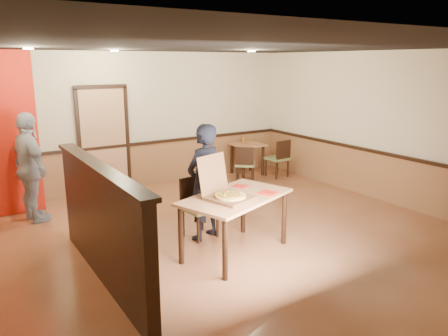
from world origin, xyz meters
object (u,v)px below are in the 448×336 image
(diner_chair, at_px, (197,204))
(side_chair_right, at_px, (279,157))
(pizza_box, at_px, (227,194))
(main_table, at_px, (235,204))
(condiment, at_px, (244,141))
(side_chair_left, at_px, (245,163))
(passerby, at_px, (31,168))
(side_table, at_px, (247,151))
(diner, at_px, (204,182))

(diner_chair, height_order, side_chair_right, diner_chair)
(diner_chair, distance_m, pizza_box, 0.98)
(main_table, relative_size, diner_chair, 1.94)
(main_table, relative_size, condiment, 11.73)
(diner_chair, bearing_deg, main_table, -90.26)
(side_chair_left, relative_size, passerby, 0.45)
(pizza_box, bearing_deg, side_table, 34.22)
(passerby, relative_size, pizza_box, 2.44)
(main_table, distance_m, diner, 0.72)
(side_table, relative_size, diner, 0.42)
(diner, bearing_deg, diner_chair, -94.78)
(condiment, bearing_deg, pizza_box, -127.77)
(side_table, distance_m, condiment, 0.27)
(diner, bearing_deg, pizza_box, 64.52)
(diner, bearing_deg, main_table, 77.87)
(passerby, xyz_separation_m, condiment, (4.69, 0.66, -0.10))
(side_table, distance_m, diner, 3.95)
(main_table, relative_size, pizza_box, 2.36)
(diner_chair, height_order, side_chair_left, diner_chair)
(pizza_box, bearing_deg, diner_chair, 70.43)
(diner_chair, relative_size, side_table, 1.24)
(side_table, bearing_deg, diner_chair, -136.78)
(side_table, relative_size, passerby, 0.40)
(diner_chair, xyz_separation_m, side_table, (2.81, 2.64, 0.06))
(side_chair_right, relative_size, diner, 0.50)
(side_chair_left, height_order, side_chair_right, side_chair_right)
(main_table, bearing_deg, condiment, 33.97)
(passerby, bearing_deg, pizza_box, -158.11)
(main_table, xyz_separation_m, side_chair_right, (3.14, 2.87, -0.25))
(side_chair_left, distance_m, pizza_box, 3.80)
(side_chair_right, bearing_deg, pizza_box, 37.66)
(side_chair_left, bearing_deg, side_table, -89.66)
(side_chair_left, height_order, pizza_box, pizza_box)
(side_chair_left, bearing_deg, pizza_box, 90.84)
(main_table, xyz_separation_m, passerby, (-2.11, 2.84, 0.19))
(condiment, bearing_deg, diner_chair, -135.57)
(diner, bearing_deg, condiment, -153.14)
(pizza_box, bearing_deg, diner, 67.11)
(side_table, xyz_separation_m, passerby, (-4.80, -0.65, 0.35))
(side_chair_right, height_order, diner, diner)
(main_table, height_order, passerby, passerby)
(side_chair_right, bearing_deg, side_chair_left, -4.88)
(diner_chair, bearing_deg, side_chair_left, 32.51)
(main_table, bearing_deg, diner_chair, 78.99)
(main_table, distance_m, pizza_box, 0.25)
(main_table, xyz_separation_m, diner_chair, (-0.13, 0.84, -0.23))
(diner, height_order, condiment, diner)
(side_chair_left, distance_m, side_table, 0.78)
(side_chair_left, xyz_separation_m, side_chair_right, (0.94, -0.02, 0.03))
(side_table, distance_m, pizza_box, 4.56)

